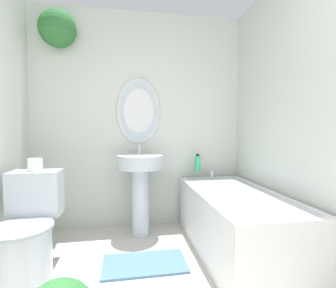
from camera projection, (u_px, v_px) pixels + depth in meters
name	position (u px, v px, depth m)	size (l,w,h in m)	color
wall_back	(131.00, 110.00, 2.72)	(2.44, 0.36, 2.40)	silver
wall_right	(321.00, 114.00, 1.70)	(0.06, 2.63, 2.40)	silver
toilet	(27.00, 234.00, 1.79)	(0.42, 0.63, 0.76)	silver
pedestal_sink	(140.00, 179.00, 2.49)	(0.47, 0.47, 0.93)	silver
bathtub	(236.00, 221.00, 2.16)	(0.69, 1.44, 0.63)	silver
shampoo_bottle	(198.00, 163.00, 2.72)	(0.07, 0.07, 0.20)	#38B275
bath_mat	(145.00, 264.00, 1.96)	(0.67, 0.37, 0.02)	#4C7093
toilet_paper_roll	(35.00, 165.00, 1.97)	(0.11, 0.11, 0.10)	white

